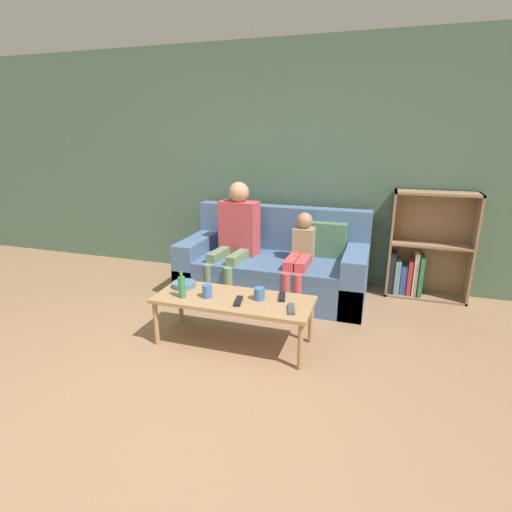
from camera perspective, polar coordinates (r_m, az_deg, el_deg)
ground_plane at (r=2.81m, az=-11.90°, el=-19.55°), size 22.00×22.00×0.00m
wall_back at (r=4.61m, az=2.95°, el=12.75°), size 12.00×0.06×2.60m
couch at (r=4.25m, az=2.75°, el=-1.60°), size 1.91×0.90×0.89m
bookshelf at (r=4.48m, az=22.70°, el=0.26°), size 0.80×0.28×1.11m
coffee_table at (r=3.21m, az=-3.24°, el=-6.62°), size 1.27×0.50×0.40m
person_adult at (r=4.19m, az=-2.84°, el=3.59°), size 0.42×0.66×1.18m
person_child at (r=3.98m, az=6.33°, el=0.23°), size 0.21×0.62×0.90m
cup_near at (r=3.14m, az=0.48°, el=-5.41°), size 0.09×0.09×0.10m
cup_far at (r=3.21m, az=-6.99°, el=-5.00°), size 0.08×0.08×0.10m
tv_remote_0 at (r=2.99m, az=5.06°, el=-7.54°), size 0.09×0.18×0.02m
tv_remote_1 at (r=3.20m, az=3.75°, el=-5.81°), size 0.08×0.18×0.02m
tv_remote_2 at (r=3.11m, az=-2.53°, el=-6.45°), size 0.08×0.18×0.02m
snack_bowl at (r=3.46m, az=-10.26°, el=-4.03°), size 0.19×0.19×0.05m
bottle at (r=3.23m, az=-10.56°, el=-4.32°), size 0.06×0.06×0.22m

